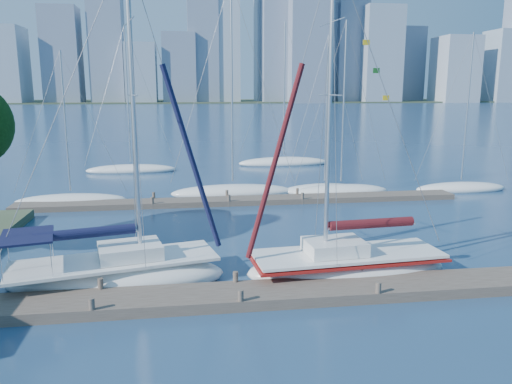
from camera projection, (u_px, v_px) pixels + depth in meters
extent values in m
plane|color=navy|center=(238.00, 301.00, 18.29)|extent=(700.00, 700.00, 0.00)
cube|color=#463D33|center=(238.00, 296.00, 18.25)|extent=(26.00, 2.00, 0.40)
cube|color=#463D33|center=(243.00, 201.00, 34.05)|extent=(30.00, 1.80, 0.36)
cube|color=#38472D|center=(187.00, 102.00, 328.69)|extent=(800.00, 100.00, 1.50)
ellipsoid|color=white|center=(116.00, 278.00, 19.90)|extent=(8.98, 4.65, 1.50)
cube|color=white|center=(115.00, 261.00, 19.76)|extent=(8.32, 4.29, 0.12)
cube|color=white|center=(130.00, 251.00, 19.90)|extent=(2.75, 2.32, 0.55)
cylinder|color=silver|center=(134.00, 111.00, 18.94)|extent=(0.18, 0.18, 11.64)
cylinder|color=silver|center=(86.00, 236.00, 19.17)|extent=(3.98, 1.01, 0.10)
cylinder|color=black|center=(86.00, 233.00, 19.15)|extent=(3.73, 1.23, 0.40)
cube|color=black|center=(27.00, 236.00, 18.41)|extent=(2.29, 2.73, 0.08)
ellipsoid|color=white|center=(347.00, 269.00, 20.82)|extent=(8.63, 3.42, 1.48)
cube|color=white|center=(348.00, 254.00, 20.68)|extent=(7.99, 3.15, 0.12)
cube|color=white|center=(334.00, 247.00, 20.49)|extent=(2.50, 1.98, 0.54)
cylinder|color=silver|center=(329.00, 110.00, 19.29)|extent=(0.18, 0.18, 11.67)
cylinder|color=silver|center=(371.00, 226.00, 20.67)|extent=(3.99, 0.41, 0.10)
cylinder|color=#400D10|center=(372.00, 223.00, 20.65)|extent=(3.70, 0.68, 0.39)
cube|color=maroon|center=(347.00, 257.00, 20.72)|extent=(8.18, 3.27, 0.10)
ellipsoid|color=white|center=(71.00, 201.00, 33.97)|extent=(7.50, 2.30, 0.99)
cylinder|color=silver|center=(65.00, 122.00, 32.90)|extent=(0.11, 0.11, 9.20)
ellipsoid|color=white|center=(233.00, 192.00, 36.62)|extent=(9.18, 3.01, 1.18)
cylinder|color=silver|center=(232.00, 83.00, 35.04)|extent=(0.13, 0.13, 13.96)
ellipsoid|color=white|center=(324.00, 190.00, 37.47)|extent=(6.53, 2.95, 1.04)
cylinder|color=silver|center=(327.00, 110.00, 36.26)|extent=(0.11, 0.11, 10.47)
ellipsoid|color=white|center=(341.00, 192.00, 37.03)|extent=(7.44, 2.99, 1.09)
cylinder|color=silver|center=(344.00, 103.00, 35.73)|extent=(0.12, 0.12, 11.40)
ellipsoid|color=white|center=(461.00, 189.00, 38.21)|extent=(7.41, 2.81, 1.01)
cylinder|color=silver|center=(468.00, 108.00, 36.98)|extent=(0.11, 0.11, 10.79)
ellipsoid|color=white|center=(131.00, 170.00, 47.02)|extent=(8.61, 4.65, 1.08)
cylinder|color=silver|center=(128.00, 95.00, 45.64)|extent=(0.12, 0.12, 12.26)
ellipsoid|color=white|center=(284.00, 163.00, 51.52)|extent=(9.57, 5.55, 1.22)
cylinder|color=silver|center=(284.00, 90.00, 50.03)|extent=(0.13, 0.13, 13.06)
cube|color=#8298A8|center=(11.00, 66.00, 276.27)|extent=(15.25, 23.42, 41.79)
cube|color=slate|center=(62.00, 56.00, 282.25)|extent=(19.99, 17.63, 53.32)
cube|color=#8993A4|center=(109.00, 69.00, 307.79)|extent=(13.60, 17.61, 41.06)
cube|color=#8298A8|center=(141.00, 74.00, 287.71)|extent=(17.19, 19.81, 33.83)
cube|color=slate|center=(179.00, 68.00, 291.78)|extent=(19.14, 16.86, 39.99)
cube|color=#8993A4|center=(222.00, 35.00, 294.12)|extent=(19.97, 14.99, 78.62)
cube|color=#8298A8|center=(269.00, 51.00, 314.51)|extent=(16.87, 17.46, 64.04)
cube|color=slate|center=(309.00, 26.00, 289.28)|extent=(23.24, 18.95, 88.62)
cube|color=#8993A4|center=(334.00, 54.00, 310.81)|extent=(15.79, 17.11, 58.77)
cube|color=#8298A8|center=(380.00, 55.00, 299.74)|extent=(22.60, 18.80, 56.28)
cube|color=slate|center=(407.00, 65.00, 333.86)|extent=(17.20, 17.52, 48.18)
cube|color=#8993A4|center=(455.00, 70.00, 307.39)|extent=(22.24, 23.94, 39.64)
cube|color=#8298A8|center=(500.00, 67.00, 311.26)|extent=(15.12, 21.38, 43.77)
cube|color=slate|center=(105.00, 15.00, 283.48)|extent=(18.88, 18.00, 99.03)
cube|color=slate|center=(203.00, 32.00, 292.69)|extent=(17.68, 18.00, 82.45)
cube|color=slate|center=(278.00, 19.00, 297.23)|extent=(19.68, 18.00, 98.70)
cube|color=slate|center=(351.00, 26.00, 304.14)|extent=(18.46, 18.00, 91.34)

